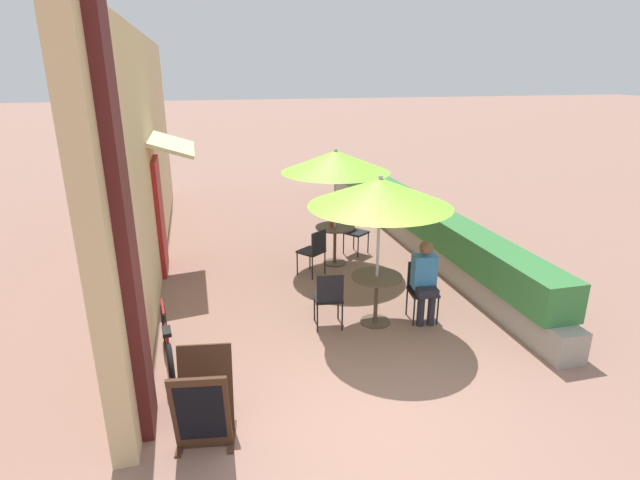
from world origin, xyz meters
TOP-DOWN VIEW (x-y plane):
  - ground_plane at (0.00, 0.00)m, footprint 120.00×120.00m
  - cafe_facade_wall at (-2.54, 5.50)m, footprint 0.98×11.27m
  - planter_hedge at (2.75, 5.53)m, footprint 0.60×10.27m
  - patio_table_near at (0.74, 2.15)m, footprint 0.74×0.74m
  - patio_umbrella_near at (0.74, 2.15)m, footprint 2.01×2.01m
  - cafe_chair_near_left at (1.45, 2.14)m, footprint 0.44×0.44m
  - seated_patron_near_left at (1.44, 2.03)m, footprint 0.36×0.43m
  - cafe_chair_near_right at (0.02, 2.16)m, footprint 0.44×0.44m
  - patio_table_mid at (0.79, 4.60)m, footprint 0.74×0.74m
  - patio_umbrella_mid at (0.79, 4.60)m, footprint 2.01×2.01m
  - cafe_chair_mid_left at (1.32, 5.09)m, footprint 0.56×0.56m
  - cafe_chair_mid_right at (0.27, 4.11)m, footprint 0.56×0.56m
  - coffee_cup_mid at (0.73, 4.64)m, footprint 0.07×0.07m
  - bicycle_leaning at (-2.20, 1.62)m, footprint 0.25×1.69m
  - menu_board at (-1.79, 0.21)m, footprint 0.64×0.70m

SIDE VIEW (x-z plane):
  - ground_plane at x=0.00m, z-range 0.00..0.00m
  - bicycle_leaning at x=-2.20m, z-range -0.03..0.68m
  - menu_board at x=-1.79m, z-range -0.01..0.93m
  - cafe_chair_near_left at x=1.45m, z-range 0.08..0.95m
  - cafe_chair_near_right at x=0.02m, z-range 0.08..0.95m
  - cafe_chair_mid_left at x=1.32m, z-range 0.08..0.95m
  - cafe_chair_mid_right at x=0.27m, z-range 0.08..0.95m
  - patio_table_near at x=0.74m, z-range 0.16..0.91m
  - patio_table_mid at x=0.79m, z-range 0.16..0.91m
  - planter_hedge at x=2.75m, z-range 0.03..1.04m
  - seated_patron_near_left at x=1.44m, z-range 0.06..1.31m
  - coffee_cup_mid at x=0.73m, z-range 0.75..0.84m
  - patio_umbrella_near at x=0.74m, z-range 0.87..3.11m
  - patio_umbrella_mid at x=0.79m, z-range 0.87..3.11m
  - cafe_facade_wall at x=-2.54m, z-range -0.01..4.19m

